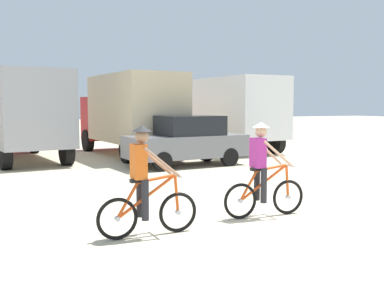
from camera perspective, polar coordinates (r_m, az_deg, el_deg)
ground_plane at (r=9.08m, az=9.89°, el=-8.84°), size 120.00×120.00×0.00m
box_truck_grey_hauler at (r=18.68m, az=-20.39°, el=3.78°), size 3.20×6.99×3.35m
box_truck_tan_camper at (r=19.40m, az=-7.70°, el=4.07°), size 2.95×6.93×3.35m
box_truck_avon_van at (r=21.61m, az=4.63°, el=4.18°), size 2.68×6.85×3.35m
sedan_parked at (r=16.04m, az=-0.61°, el=0.40°), size 4.34×2.14×1.76m
cyclist_orange_shirt at (r=7.50m, az=-5.89°, el=-5.11°), size 1.73×0.52×1.82m
cyclist_cowboy_hat at (r=8.86m, az=8.73°, el=-3.60°), size 1.73×0.52×1.82m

